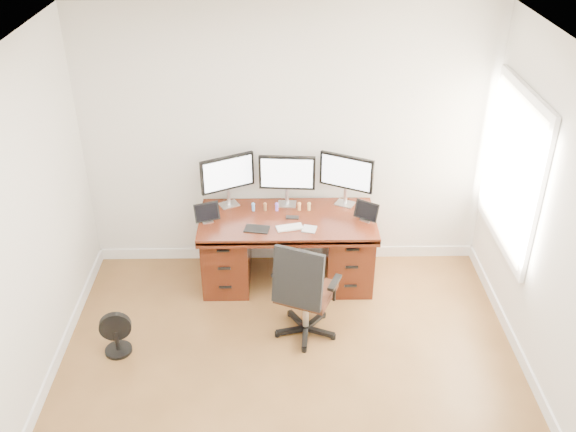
{
  "coord_description": "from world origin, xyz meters",
  "views": [
    {
      "loc": [
        -0.08,
        -3.51,
        3.9
      ],
      "look_at": [
        0.0,
        1.5,
        0.95
      ],
      "focal_mm": 40.0,
      "sensor_mm": 36.0,
      "label": 1
    }
  ],
  "objects_px": {
    "desk": "(287,247)",
    "floor_fan": "(116,334)",
    "office_chair": "(304,306)",
    "monitor_center": "(287,174)",
    "keyboard": "(290,227)"
  },
  "relations": [
    {
      "from": "monitor_center",
      "to": "keyboard",
      "type": "distance_m",
      "value": 0.56
    },
    {
      "from": "floor_fan",
      "to": "keyboard",
      "type": "relative_size",
      "value": 1.64
    },
    {
      "from": "desk",
      "to": "floor_fan",
      "type": "xyz_separation_m",
      "value": [
        -1.51,
        -1.05,
        -0.21
      ]
    },
    {
      "from": "office_chair",
      "to": "floor_fan",
      "type": "distance_m",
      "value": 1.66
    },
    {
      "from": "monitor_center",
      "to": "desk",
      "type": "bearing_deg",
      "value": -85.46
    },
    {
      "from": "monitor_center",
      "to": "keyboard",
      "type": "relative_size",
      "value": 2.23
    },
    {
      "from": "office_chair",
      "to": "keyboard",
      "type": "height_order",
      "value": "office_chair"
    },
    {
      "from": "desk",
      "to": "monitor_center",
      "type": "relative_size",
      "value": 3.09
    },
    {
      "from": "desk",
      "to": "floor_fan",
      "type": "distance_m",
      "value": 1.85
    },
    {
      "from": "office_chair",
      "to": "monitor_center",
      "type": "distance_m",
      "value": 1.34
    },
    {
      "from": "desk",
      "to": "office_chair",
      "type": "height_order",
      "value": "office_chair"
    },
    {
      "from": "desk",
      "to": "floor_fan",
      "type": "bearing_deg",
      "value": -145.15
    },
    {
      "from": "floor_fan",
      "to": "monitor_center",
      "type": "xyz_separation_m",
      "value": [
        1.51,
        1.29,
        0.89
      ]
    },
    {
      "from": "monitor_center",
      "to": "office_chair",
      "type": "bearing_deg",
      "value": -78.52
    },
    {
      "from": "floor_fan",
      "to": "monitor_center",
      "type": "distance_m",
      "value": 2.17
    }
  ]
}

